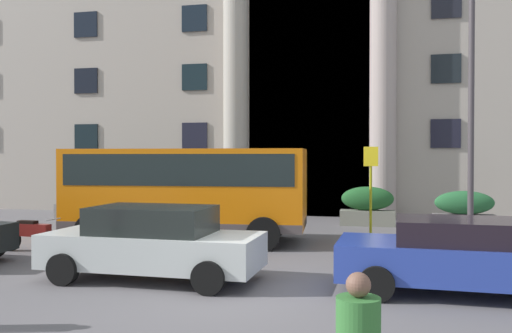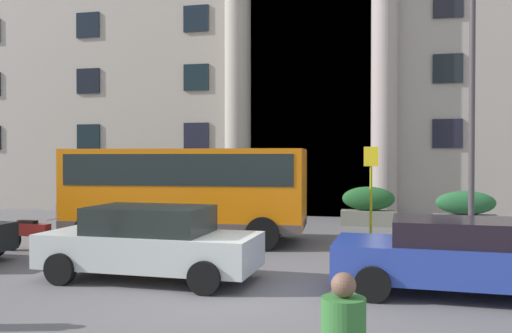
% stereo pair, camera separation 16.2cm
% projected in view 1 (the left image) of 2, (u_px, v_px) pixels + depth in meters
% --- Properties ---
extents(ground_plane, '(80.00, 64.00, 0.12)m').
position_uv_depth(ground_plane, '(237.00, 297.00, 9.66)').
color(ground_plane, '#595559').
extents(office_building_facade, '(39.14, 9.78, 15.51)m').
position_uv_depth(office_building_facade, '(324.00, 51.00, 26.59)').
color(office_building_facade, '#A1968C').
rests_on(office_building_facade, ground_plane).
extents(orange_minibus, '(7.02, 3.16, 2.71)m').
position_uv_depth(orange_minibus, '(188.00, 186.00, 15.62)').
color(orange_minibus, orange).
rests_on(orange_minibus, ground_plane).
extents(bus_stop_sign, '(0.44, 0.08, 2.80)m').
position_uv_depth(bus_stop_sign, '(371.00, 182.00, 16.47)').
color(bus_stop_sign, '#9D9E16').
rests_on(bus_stop_sign, ground_plane).
extents(hedge_planter_entrance_right, '(2.07, 0.72, 1.31)m').
position_uv_depth(hedge_planter_entrance_right, '(464.00, 210.00, 18.51)').
color(hedge_planter_entrance_right, slate).
rests_on(hedge_planter_entrance_right, ground_plane).
extents(hedge_planter_far_west, '(2.04, 0.92, 1.43)m').
position_uv_depth(hedge_planter_far_west, '(168.00, 203.00, 21.04)').
color(hedge_planter_far_west, gray).
rests_on(hedge_planter_far_west, ground_plane).
extents(hedge_planter_far_east, '(1.95, 0.73, 1.41)m').
position_uv_depth(hedge_planter_far_east, '(367.00, 207.00, 19.34)').
color(hedge_planter_far_east, slate).
rests_on(hedge_planter_far_east, ground_plane).
extents(hedge_planter_west, '(2.09, 0.91, 1.64)m').
position_uv_depth(hedge_planter_west, '(83.00, 198.00, 22.04)').
color(hedge_planter_west, slate).
rests_on(hedge_planter_west, ground_plane).
extents(parked_coupe_end, '(4.42, 2.03, 1.48)m').
position_uv_depth(parked_coupe_end, '(153.00, 243.00, 10.75)').
color(parked_coupe_end, '#B2B8B6').
rests_on(parked_coupe_end, ground_plane).
extents(parked_hatchback_near, '(4.66, 2.16, 1.36)m').
position_uv_depth(parked_hatchback_near, '(467.00, 255.00, 9.58)').
color(parked_hatchback_near, '#273D9C').
rests_on(parked_hatchback_near, ground_plane).
extents(motorcycle_far_end, '(2.06, 0.55, 0.89)m').
position_uv_depth(motorcycle_far_end, '(32.00, 235.00, 13.90)').
color(motorcycle_far_end, black).
rests_on(motorcycle_far_end, ground_plane).
extents(scooter_by_planter, '(1.92, 0.55, 0.89)m').
position_uv_depth(scooter_by_planter, '(487.00, 248.00, 11.87)').
color(scooter_by_planter, black).
rests_on(scooter_by_planter, ground_plane).
extents(lamppost_plaza_centre, '(0.40, 0.40, 8.61)m').
position_uv_depth(lamppost_plaza_centre, '(471.00, 76.00, 16.31)').
color(lamppost_plaza_centre, '#3F383D').
rests_on(lamppost_plaza_centre, ground_plane).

